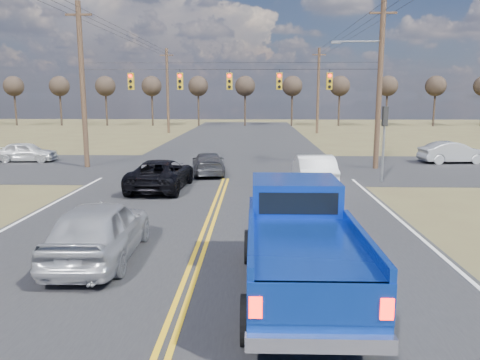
{
  "coord_description": "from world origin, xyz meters",
  "views": [
    {
      "loc": [
        1.59,
        -10.78,
        4.42
      ],
      "look_at": [
        1.05,
        5.44,
        1.5
      ],
      "focal_mm": 35.0,
      "sensor_mm": 36.0,
      "label": 1
    }
  ],
  "objects_px": {
    "dgrey_car_queue": "(208,164)",
    "cross_car_east_near": "(453,153)",
    "white_car_queue": "(314,171)",
    "cross_car_west": "(26,152)",
    "black_suv": "(161,174)",
    "silver_suv": "(100,230)",
    "pickup_truck": "(300,244)"
  },
  "relations": [
    {
      "from": "silver_suv",
      "to": "cross_car_west",
      "type": "xyz_separation_m",
      "value": [
        -11.37,
        18.98,
        -0.16
      ]
    },
    {
      "from": "dgrey_car_queue",
      "to": "cross_car_west",
      "type": "bearing_deg",
      "value": -28.74
    },
    {
      "from": "white_car_queue",
      "to": "cross_car_east_near",
      "type": "xyz_separation_m",
      "value": [
        10.31,
        8.73,
        -0.1
      ]
    },
    {
      "from": "black_suv",
      "to": "white_car_queue",
      "type": "height_order",
      "value": "white_car_queue"
    },
    {
      "from": "dgrey_car_queue",
      "to": "cross_car_west",
      "type": "distance_m",
      "value": 13.77
    },
    {
      "from": "dgrey_car_queue",
      "to": "silver_suv",
      "type": "bearing_deg",
      "value": 75.57
    },
    {
      "from": "white_car_queue",
      "to": "cross_car_west",
      "type": "distance_m",
      "value": 20.3
    },
    {
      "from": "silver_suv",
      "to": "black_suv",
      "type": "xyz_separation_m",
      "value": [
        -0.28,
        9.76,
        -0.11
      ]
    },
    {
      "from": "silver_suv",
      "to": "dgrey_car_queue",
      "type": "height_order",
      "value": "silver_suv"
    },
    {
      "from": "black_suv",
      "to": "white_car_queue",
      "type": "bearing_deg",
      "value": -171.59
    },
    {
      "from": "dgrey_car_queue",
      "to": "white_car_queue",
      "type": "bearing_deg",
      "value": 138.47
    },
    {
      "from": "black_suv",
      "to": "pickup_truck",
      "type": "bearing_deg",
      "value": 117.57
    },
    {
      "from": "silver_suv",
      "to": "pickup_truck",
      "type": "bearing_deg",
      "value": 157.16
    },
    {
      "from": "white_car_queue",
      "to": "dgrey_car_queue",
      "type": "xyz_separation_m",
      "value": [
        -5.55,
        3.64,
        -0.19
      ]
    },
    {
      "from": "silver_suv",
      "to": "dgrey_car_queue",
      "type": "xyz_separation_m",
      "value": [
        1.53,
        14.16,
        -0.21
      ]
    },
    {
      "from": "silver_suv",
      "to": "white_car_queue",
      "type": "relative_size",
      "value": 1.0
    },
    {
      "from": "black_suv",
      "to": "cross_car_east_near",
      "type": "xyz_separation_m",
      "value": [
        17.67,
        9.49,
        -0.01
      ]
    },
    {
      "from": "cross_car_west",
      "to": "cross_car_east_near",
      "type": "distance_m",
      "value": 28.77
    },
    {
      "from": "cross_car_east_near",
      "to": "pickup_truck",
      "type": "bearing_deg",
      "value": 143.52
    },
    {
      "from": "white_car_queue",
      "to": "black_suv",
      "type": "bearing_deg",
      "value": 6.02
    },
    {
      "from": "cross_car_west",
      "to": "cross_car_east_near",
      "type": "relative_size",
      "value": 0.92
    },
    {
      "from": "pickup_truck",
      "to": "dgrey_car_queue",
      "type": "xyz_separation_m",
      "value": [
        -3.7,
        16.19,
        -0.52
      ]
    },
    {
      "from": "pickup_truck",
      "to": "dgrey_car_queue",
      "type": "bearing_deg",
      "value": 102.56
    },
    {
      "from": "white_car_queue",
      "to": "dgrey_car_queue",
      "type": "relative_size",
      "value": 1.14
    },
    {
      "from": "silver_suv",
      "to": "dgrey_car_queue",
      "type": "distance_m",
      "value": 14.24
    },
    {
      "from": "white_car_queue",
      "to": "dgrey_car_queue",
      "type": "distance_m",
      "value": 6.64
    },
    {
      "from": "black_suv",
      "to": "silver_suv",
      "type": "bearing_deg",
      "value": 94.16
    },
    {
      "from": "white_car_queue",
      "to": "pickup_truck",
      "type": "bearing_deg",
      "value": 81.72
    },
    {
      "from": "pickup_truck",
      "to": "silver_suv",
      "type": "distance_m",
      "value": 5.62
    },
    {
      "from": "dgrey_car_queue",
      "to": "cross_car_west",
      "type": "relative_size",
      "value": 1.09
    },
    {
      "from": "silver_suv",
      "to": "white_car_queue",
      "type": "bearing_deg",
      "value": -125.57
    },
    {
      "from": "dgrey_car_queue",
      "to": "cross_car_east_near",
      "type": "relative_size",
      "value": 1.0
    }
  ]
}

